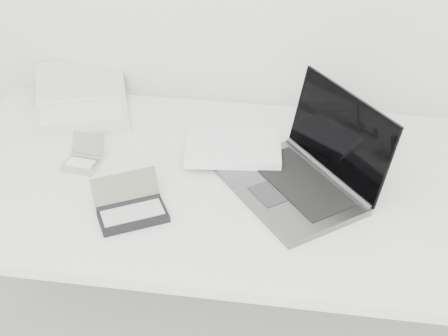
# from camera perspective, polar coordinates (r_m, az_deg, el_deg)

# --- Properties ---
(desk) EXTENTS (1.60, 0.80, 0.73)m
(desk) POSITION_cam_1_polar(r_m,az_deg,el_deg) (1.68, 1.22, -2.25)
(desk) COLOR white
(desk) RESTS_ON ground
(laptop_large) EXTENTS (0.55, 0.47, 0.24)m
(laptop_large) POSITION_cam_1_polar(r_m,az_deg,el_deg) (1.64, 5.19, 0.28)
(laptop_large) COLOR slate
(laptop_large) RESTS_ON desk
(netbook_open_white) EXTENTS (0.38, 0.43, 0.08)m
(netbook_open_white) POSITION_cam_1_polar(r_m,az_deg,el_deg) (1.97, -12.91, 5.50)
(netbook_open_white) COLOR silver
(netbook_open_white) RESTS_ON desk
(pda_silver) EXTENTS (0.10, 0.12, 0.07)m
(pda_silver) POSITION_cam_1_polar(r_m,az_deg,el_deg) (1.74, -12.75, 0.79)
(pda_silver) COLOR silver
(pda_silver) RESTS_ON desk
(palmtop_charcoal) EXTENTS (0.21, 0.20, 0.08)m
(palmtop_charcoal) POSITION_cam_1_polar(r_m,az_deg,el_deg) (1.54, -8.50, -3.71)
(palmtop_charcoal) COLOR black
(palmtop_charcoal) RESTS_ON desk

